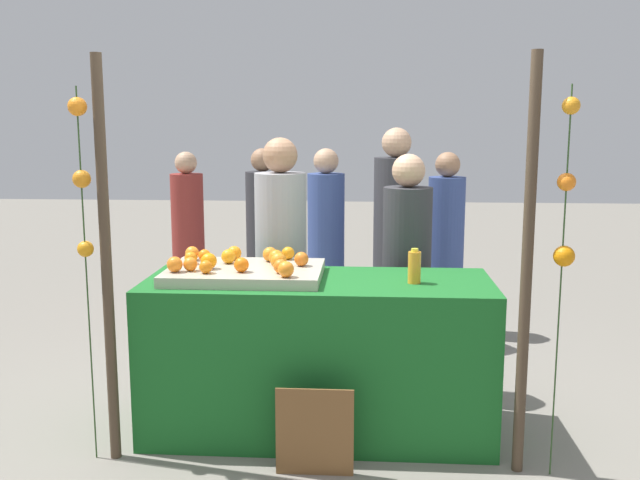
{
  "coord_description": "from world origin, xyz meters",
  "views": [
    {
      "loc": [
        0.27,
        -3.84,
        1.76
      ],
      "look_at": [
        0.0,
        0.15,
        1.09
      ],
      "focal_mm": 39.49,
      "sensor_mm": 36.0,
      "label": 1
    }
  ],
  "objects": [
    {
      "name": "canopy_post_right",
      "position": [
        1.05,
        -0.42,
        1.05
      ],
      "size": [
        0.06,
        0.06,
        2.1
      ],
      "primitive_type": "cylinder",
      "color": "#473828",
      "rests_on": "ground_plane"
    },
    {
      "name": "orange_1",
      "position": [
        -0.52,
        0.22,
        0.99
      ],
      "size": [
        0.09,
        0.09,
        0.09
      ],
      "primitive_type": "sphere",
      "color": "orange",
      "rests_on": "orange_tray"
    },
    {
      "name": "orange_2",
      "position": [
        -0.53,
        0.12,
        0.99
      ],
      "size": [
        0.08,
        0.08,
        0.08
      ],
      "primitive_type": "sphere",
      "color": "orange",
      "rests_on": "orange_tray"
    },
    {
      "name": "orange_16",
      "position": [
        -0.2,
        0.27,
        0.99
      ],
      "size": [
        0.08,
        0.08,
        0.08
      ],
      "primitive_type": "sphere",
      "color": "orange",
      "rests_on": "orange_tray"
    },
    {
      "name": "orange_11",
      "position": [
        -0.41,
        -0.11,
        0.99
      ],
      "size": [
        0.08,
        0.08,
        0.08
      ],
      "primitive_type": "sphere",
      "color": "orange",
      "rests_on": "orange_tray"
    },
    {
      "name": "orange_10",
      "position": [
        -0.6,
        -0.16,
        0.99
      ],
      "size": [
        0.07,
        0.07,
        0.07
      ],
      "primitive_type": "sphere",
      "color": "orange",
      "rests_on": "orange_tray"
    },
    {
      "name": "orange_5",
      "position": [
        -0.3,
        0.2,
        0.99
      ],
      "size": [
        0.09,
        0.09,
        0.09
      ],
      "primitive_type": "sphere",
      "color": "orange",
      "rests_on": "orange_tray"
    },
    {
      "name": "chalkboard_sign",
      "position": [
        0.02,
        -0.53,
        0.22
      ],
      "size": [
        0.39,
        0.03,
        0.47
      ],
      "color": "brown",
      "rests_on": "ground_plane"
    },
    {
      "name": "crowd_person_3",
      "position": [
        -0.66,
        2.38,
        0.72
      ],
      "size": [
        0.31,
        0.31,
        1.54
      ],
      "color": "#333338",
      "rests_on": "ground_plane"
    },
    {
      "name": "crowd_person_1",
      "position": [
        -1.39,
        2.51,
        0.7
      ],
      "size": [
        0.3,
        0.3,
        1.5
      ],
      "color": "maroon",
      "rests_on": "ground_plane"
    },
    {
      "name": "orange_14",
      "position": [
        -0.74,
        0.09,
        0.99
      ],
      "size": [
        0.07,
        0.07,
        0.07
      ],
      "primitive_type": "sphere",
      "color": "orange",
      "rests_on": "orange_tray"
    },
    {
      "name": "vendor_left",
      "position": [
        -0.29,
        0.63,
        0.78
      ],
      "size": [
        0.33,
        0.33,
        1.67
      ],
      "color": "#99999E",
      "rests_on": "ground_plane"
    },
    {
      "name": "garland_strand_left",
      "position": [
        -1.15,
        -0.42,
        1.49
      ],
      "size": [
        0.09,
        0.09,
        1.94
      ],
      "color": "#2D4C23",
      "rests_on": "ground_plane"
    },
    {
      "name": "crowd_person_2",
      "position": [
        -0.08,
        2.0,
        0.72
      ],
      "size": [
        0.31,
        0.31,
        1.55
      ],
      "color": "#384C8C",
      "rests_on": "ground_plane"
    },
    {
      "name": "orange_6",
      "position": [
        -0.25,
        0.1,
        0.99
      ],
      "size": [
        0.09,
        0.09,
        0.09
      ],
      "primitive_type": "sphere",
      "color": "orange",
      "rests_on": "orange_tray"
    },
    {
      "name": "orange_15",
      "position": [
        -0.2,
        -0.12,
        0.99
      ],
      "size": [
        0.08,
        0.08,
        0.08
      ],
      "primitive_type": "sphere",
      "color": "orange",
      "rests_on": "orange_tray"
    },
    {
      "name": "vendor_right",
      "position": [
        0.53,
        0.64,
        0.73
      ],
      "size": [
        0.31,
        0.31,
        1.57
      ],
      "color": "#333338",
      "rests_on": "ground_plane"
    },
    {
      "name": "orange_8",
      "position": [
        -0.61,
        -0.04,
        1.0
      ],
      "size": [
        0.09,
        0.09,
        0.09
      ],
      "primitive_type": "sphere",
      "color": "orange",
      "rests_on": "orange_tray"
    },
    {
      "name": "orange_3",
      "position": [
        -0.22,
        -0.01,
        1.0
      ],
      "size": [
        0.09,
        0.09,
        0.09
      ],
      "primitive_type": "sphere",
      "color": "orange",
      "rests_on": "orange_tray"
    },
    {
      "name": "stall_counter",
      "position": [
        0.0,
        0.0,
        0.45
      ],
      "size": [
        1.94,
        0.75,
        0.89
      ],
      "primitive_type": "cube",
      "color": "#196023",
      "rests_on": "ground_plane"
    },
    {
      "name": "orange_7",
      "position": [
        -0.78,
        -0.13,
        0.99
      ],
      "size": [
        0.09,
        0.09,
        0.09
      ],
      "primitive_type": "sphere",
      "color": "orange",
      "rests_on": "orange_tray"
    },
    {
      "name": "orange_13",
      "position": [
        -0.77,
        0.21,
        0.99
      ],
      "size": [
        0.08,
        0.08,
        0.08
      ],
      "primitive_type": "sphere",
      "color": "orange",
      "rests_on": "orange_tray"
    },
    {
      "name": "canopy_post_left",
      "position": [
        -1.05,
        -0.42,
        1.05
      ],
      "size": [
        0.06,
        0.06,
        2.1
      ],
      "primitive_type": "cylinder",
      "color": "#473828",
      "rests_on": "ground_plane"
    },
    {
      "name": "crowd_person_0",
      "position": [
        0.49,
        1.72,
        0.8
      ],
      "size": [
        0.35,
        0.35,
        1.72
      ],
      "color": "#333338",
      "rests_on": "ground_plane"
    },
    {
      "name": "garland_strand_right",
      "position": [
        1.21,
        -0.45,
        1.39
      ],
      "size": [
        0.1,
        0.11,
        1.94
      ],
      "color": "#2D4C23",
      "rests_on": "ground_plane"
    },
    {
      "name": "orange_9",
      "position": [
        -0.7,
        -0.1,
        0.99
      ],
      "size": [
        0.08,
        0.08,
        0.08
      ],
      "primitive_type": "sphere",
      "color": "orange",
      "rests_on": "orange_tray"
    },
    {
      "name": "orange_12",
      "position": [
        -0.1,
        0.08,
        0.99
      ],
      "size": [
        0.08,
        0.08,
        0.08
      ],
      "primitive_type": "sphere",
      "color": "orange",
      "rests_on": "orange_tray"
    },
    {
      "name": "crowd_person_4",
      "position": [
        0.93,
        2.01,
        0.71
      ],
      "size": [
        0.31,
        0.31,
        1.52
      ],
      "color": "#384C8C",
      "rests_on": "ground_plane"
    },
    {
      "name": "orange_0",
      "position": [
        -0.16,
        -0.22,
        0.99
      ],
      "size": [
        0.09,
        0.09,
        0.09
      ],
      "primitive_type": "sphere",
      "color": "orange",
      "rests_on": "orange_tray"
    },
    {
      "name": "juice_bottle",
      "position": [
        0.53,
        -0.05,
        0.98
      ],
      "size": [
        0.07,
        0.07,
        0.19
      ],
      "color": "orange",
      "rests_on": "stall_counter"
    },
    {
      "name": "orange_4",
      "position": [
        -0.68,
        0.17,
        0.99
      ],
      "size": [
        0.07,
        0.07,
        0.07
      ],
      "primitive_type": "sphere",
      "color": "orange",
      "rests_on": "orange_tray"
    },
    {
      "name": "ground_plane",
      "position": [
        0.0,
        0.0,
        0.0
      ],
      "size": [
        24.0,
        24.0,
        0.0
      ],
      "primitive_type": "plane",
      "color": "gray"
    },
    {
      "name": "orange_tray",
      "position": [
        -0.42,
        0.02,
        0.92
      ],
      "size": [
        0.87,
        0.61,
        0.06
      ],
      "primitive_type": "cube",
      "color": "#B2AD99",
      "rests_on": "stall_counter"
    }
  ]
}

